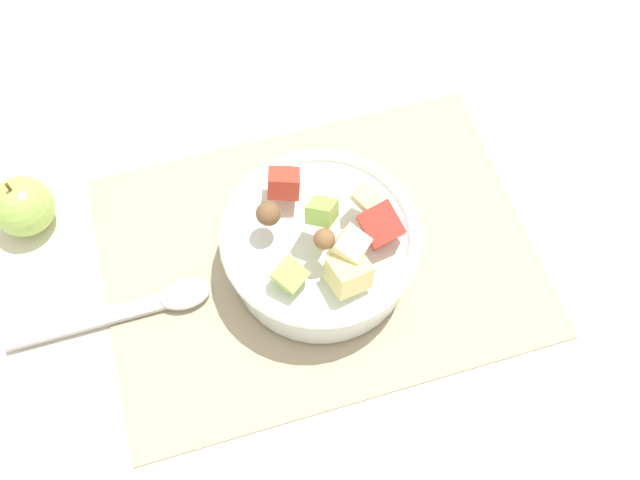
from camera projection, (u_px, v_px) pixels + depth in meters
ground_plane at (318, 256)px, 0.79m from camera, size 2.40×2.40×0.00m
placemat at (318, 254)px, 0.78m from camera, size 0.48×0.35×0.01m
salad_bowl at (321, 244)px, 0.74m from camera, size 0.21×0.21×0.13m
serving_spoon at (143, 306)px, 0.75m from camera, size 0.22×0.04×0.01m
whole_apple at (23, 206)px, 0.78m from camera, size 0.07×0.07×0.08m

